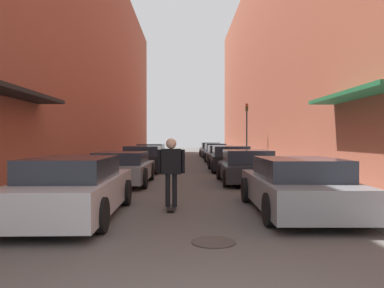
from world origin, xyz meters
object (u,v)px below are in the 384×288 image
at_px(parked_car_left_2, 144,159).
at_px(traffic_light, 247,127).
at_px(parked_car_right_4, 215,152).
at_px(parked_car_left_1, 122,168).
at_px(parked_car_right_3, 221,155).
at_px(skateboarder, 171,166).
at_px(parked_car_left_3, 151,154).
at_px(manhole_cover, 214,242).
at_px(parked_car_right_2, 230,159).
at_px(parked_car_right_0, 297,186).
at_px(parked_car_right_5, 210,150).
at_px(parked_car_right_1, 246,167).
at_px(parked_car_left_0, 74,188).

distance_m(parked_car_left_2, traffic_light, 7.90).
bearing_deg(parked_car_right_4, parked_car_left_1, -105.77).
bearing_deg(parked_car_right_3, parked_car_left_2, -128.33).
height_order(skateboarder, traffic_light, traffic_light).
distance_m(parked_car_left_3, manhole_cover, 19.51).
bearing_deg(parked_car_right_2, parked_car_right_0, -89.12).
height_order(parked_car_right_3, parked_car_right_5, parked_car_right_5).
height_order(parked_car_left_1, parked_car_right_4, parked_car_right_4).
distance_m(parked_car_right_5, skateboarder, 27.01).
relative_size(parked_car_right_1, manhole_cover, 5.69).
bearing_deg(manhole_cover, parked_car_right_0, 49.23).
bearing_deg(parked_car_right_5, parked_car_left_3, -114.46).
xyz_separation_m(parked_car_left_3, parked_car_right_3, (4.63, -0.41, -0.04)).
bearing_deg(parked_car_right_0, parked_car_right_5, 90.11).
relative_size(parked_car_left_3, manhole_cover, 6.91).
bearing_deg(parked_car_right_2, parked_car_left_3, 126.54).
bearing_deg(parked_car_right_1, parked_car_right_2, 89.83).
relative_size(parked_car_right_2, parked_car_right_5, 0.90).
bearing_deg(parked_car_left_0, manhole_cover, -35.18).
xyz_separation_m(parked_car_left_2, parked_car_right_2, (4.42, -0.07, -0.01)).
bearing_deg(parked_car_left_2, parked_car_right_5, 74.51).
xyz_separation_m(parked_car_left_2, parked_car_right_0, (4.59, -10.89, -0.03)).
bearing_deg(skateboarder, parked_car_right_2, 75.91).
bearing_deg(parked_car_left_0, traffic_light, 68.71).
xyz_separation_m(parked_car_right_2, parked_car_right_4, (0.11, 11.07, -0.00)).
relative_size(parked_car_right_0, skateboarder, 2.66).
bearing_deg(parked_car_right_4, parked_car_right_2, -90.56).
bearing_deg(skateboarder, parked_car_right_1, 63.69).
relative_size(parked_car_left_0, parked_car_right_3, 0.94).
height_order(parked_car_right_0, traffic_light, traffic_light).
xyz_separation_m(parked_car_left_0, parked_car_left_3, (0.04, 17.37, 0.02)).
relative_size(parked_car_right_3, parked_car_right_5, 1.05).
bearing_deg(parked_car_left_1, parked_car_right_2, 50.28).
bearing_deg(parked_car_left_3, traffic_light, -12.28).
height_order(parked_car_right_0, parked_car_right_1, parked_car_right_1).
distance_m(parked_car_left_3, parked_car_right_1, 12.20).
bearing_deg(parked_car_right_0, manhole_cover, -130.77).
xyz_separation_m(parked_car_right_2, parked_car_right_3, (0.07, 5.75, -0.03)).
xyz_separation_m(parked_car_left_0, parked_car_right_5, (4.72, 27.66, 0.01)).
bearing_deg(parked_car_left_1, parked_car_right_0, -48.31).
distance_m(parked_car_right_5, traffic_light, 11.87).
bearing_deg(parked_car_right_4, parked_car_right_5, 89.94).
height_order(parked_car_left_3, skateboarder, skateboarder).
bearing_deg(parked_car_right_2, parked_car_right_1, -90.17).
distance_m(parked_car_right_3, parked_car_right_4, 5.32).
xyz_separation_m(parked_car_right_0, parked_car_right_3, (-0.10, 16.56, -0.00)).
xyz_separation_m(parked_car_right_3, parked_car_right_4, (0.04, 5.32, 0.02)).
relative_size(parked_car_right_1, parked_car_right_5, 0.88).
xyz_separation_m(parked_car_right_0, parked_car_right_4, (-0.06, 21.89, 0.02)).
height_order(parked_car_right_3, parked_car_right_4, parked_car_right_4).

